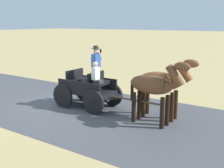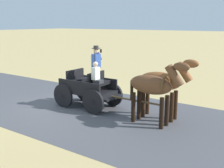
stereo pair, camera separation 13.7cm
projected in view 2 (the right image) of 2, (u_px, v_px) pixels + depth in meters
name	position (u px, v px, depth m)	size (l,w,h in m)	color
ground_plane	(69.00, 106.00, 11.65)	(200.00, 200.00, 0.00)	tan
road_surface	(69.00, 106.00, 11.65)	(6.08, 160.00, 0.01)	#4C4C51
horse_drawn_carriage	(89.00, 87.00, 11.37)	(1.43, 4.50, 2.50)	black
horse_near_side	(163.00, 83.00, 9.88)	(0.62, 2.13, 2.21)	brown
horse_off_side	(153.00, 86.00, 9.28)	(0.64, 2.13, 2.21)	brown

